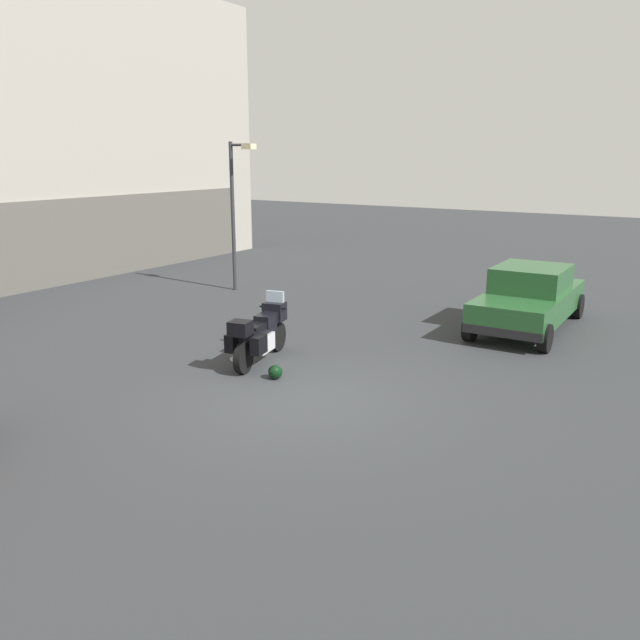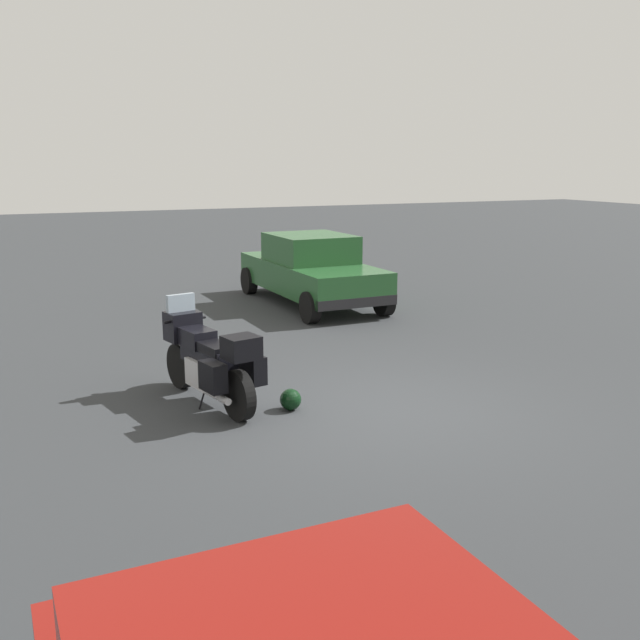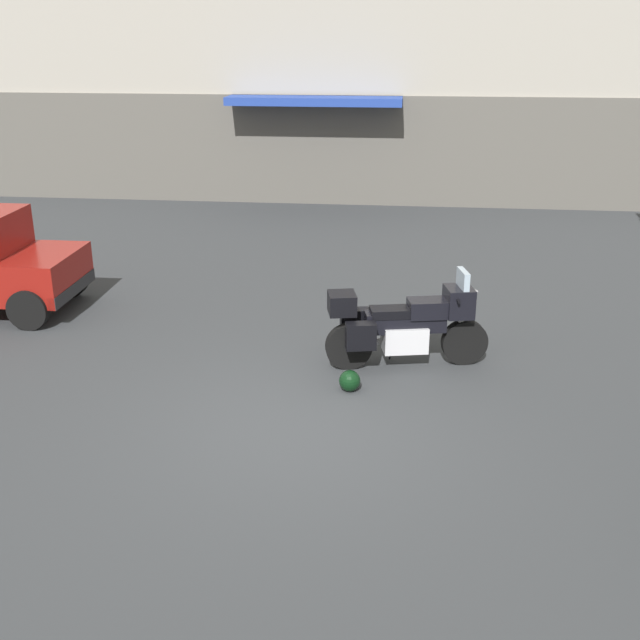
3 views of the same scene
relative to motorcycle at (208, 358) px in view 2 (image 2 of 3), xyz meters
name	(u,v)px [view 2 (image 2 of 3)]	position (x,y,z in m)	size (l,w,h in m)	color
ground_plane	(385,412)	(-1.24, -1.96, -0.62)	(80.00, 80.00, 0.00)	#2D3033
motorcycle	(208,358)	(0.00, 0.00, 0.00)	(2.24, 0.99, 1.36)	black
helmet	(291,400)	(-0.68, -0.88, -0.48)	(0.28, 0.28, 0.28)	black
car_sedan_far	(311,269)	(5.68, -3.96, 0.16)	(4.60, 1.95, 1.56)	#235128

